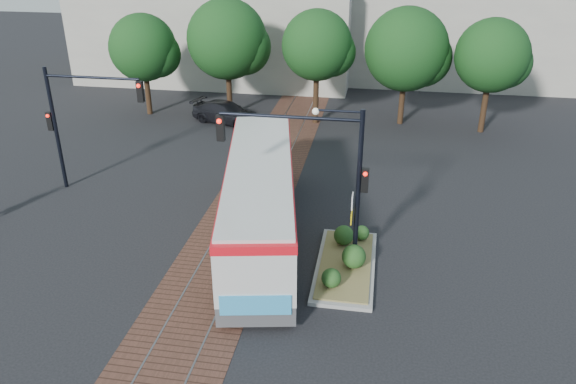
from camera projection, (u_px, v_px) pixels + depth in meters
name	position (u px, v px, depth m)	size (l,w,h in m)	color
ground	(230.00, 244.00, 22.99)	(120.00, 120.00, 0.00)	black
trackbed	(252.00, 201.00, 26.55)	(3.60, 40.00, 0.02)	#533226
tree_row	(313.00, 47.00, 35.31)	(26.40, 5.60, 7.67)	#382314
warehouses	(311.00, 30.00, 46.98)	(40.00, 13.00, 8.00)	#ADA899
city_bus	(260.00, 196.00, 22.80)	(4.89, 12.60, 3.30)	#474749
traffic_island	(347.00, 259.00, 21.32)	(2.20, 5.20, 1.13)	gray
signal_pole_main	(325.00, 164.00, 19.89)	(5.49, 0.46, 6.00)	black
signal_pole_left	(75.00, 113.00, 26.15)	(4.99, 0.34, 6.00)	black
parked_car	(226.00, 112.00, 36.72)	(1.91, 4.70, 1.36)	black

